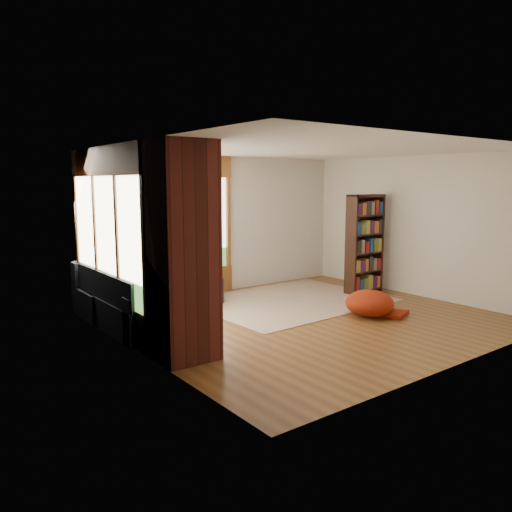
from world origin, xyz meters
TOP-DOWN VIEW (x-y plane):
  - floor at (0.00, 0.00)m, footprint 5.50×5.50m
  - ceiling at (0.00, 0.00)m, footprint 5.50×5.50m
  - wall_back at (0.00, 2.50)m, footprint 5.50×0.04m
  - wall_front at (0.00, -2.50)m, footprint 5.50×0.04m
  - wall_left at (-2.75, 0.00)m, footprint 0.04×5.00m
  - wall_right at (2.75, 0.00)m, footprint 0.04×5.00m
  - windows_back at (-1.20, 2.47)m, footprint 2.82×0.10m
  - windows_left at (-2.72, 1.20)m, footprint 0.10×2.62m
  - roller_blind at (-2.69, 2.03)m, footprint 0.03×0.72m
  - brick_chimney at (-2.40, -0.35)m, footprint 0.70×0.70m
  - sectional_sofa at (-1.95, 1.70)m, footprint 2.20×2.20m
  - area_rug at (0.53, 1.07)m, footprint 3.37×2.63m
  - bookshelf at (2.14, 0.76)m, footprint 0.81×0.27m
  - pouf at (0.90, -0.45)m, footprint 0.93×0.93m
  - dog_tan at (-1.95, 1.73)m, footprint 0.98×0.79m
  - dog_brindle at (-2.30, 1.27)m, footprint 0.50×0.80m
  - throw_pillows at (-1.86, 1.75)m, footprint 1.98×1.68m

SIDE VIEW (x-z plane):
  - floor at x=0.00m, z-range 0.00..0.00m
  - area_rug at x=0.53m, z-range 0.00..0.01m
  - pouf at x=0.90m, z-range 0.01..0.43m
  - sectional_sofa at x=-1.95m, z-range -0.10..0.70m
  - dog_brindle at x=-2.30m, z-range 0.54..0.97m
  - throw_pillows at x=-1.86m, z-range 0.53..0.98m
  - dog_tan at x=-1.95m, z-range 0.54..1.02m
  - bookshelf at x=2.14m, z-range 0.00..1.89m
  - wall_back at x=0.00m, z-range 0.00..2.60m
  - wall_front at x=0.00m, z-range 0.00..2.60m
  - wall_left at x=-2.75m, z-range 0.00..2.60m
  - wall_right at x=2.75m, z-range 0.00..2.60m
  - brick_chimney at x=-2.40m, z-range 0.00..2.60m
  - windows_back at x=-1.20m, z-range 0.40..2.30m
  - windows_left at x=-2.72m, z-range 0.40..2.30m
  - roller_blind at x=-2.69m, z-range 1.30..2.20m
  - ceiling at x=0.00m, z-range 2.60..2.60m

